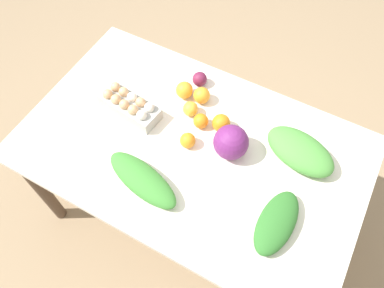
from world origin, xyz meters
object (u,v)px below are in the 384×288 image
cabbage_purple (231,142)px  beet_root (200,79)px  egg_carton (129,105)px  greens_bunch_dandelion (300,151)px  greens_bunch_chard (142,180)px  orange_4 (201,121)px  orange_2 (184,90)px  orange_5 (188,140)px  greens_bunch_scallion (277,222)px  orange_0 (221,123)px  orange_3 (202,95)px  orange_1 (190,109)px

cabbage_purple → beet_root: bearing=-43.1°
egg_carton → beet_root: (-0.19, -0.28, -0.01)m
greens_bunch_dandelion → cabbage_purple: bearing=23.1°
cabbage_purple → beet_root: 0.38m
egg_carton → greens_bunch_chard: 0.36m
egg_carton → orange_4: size_ratio=4.49×
orange_2 → orange_5: orange_2 is taller
orange_4 → orange_5: (0.00, 0.11, -0.00)m
orange_2 → orange_4: 0.18m
beet_root → greens_bunch_scallion: bearing=140.4°
orange_0 → orange_3: 0.17m
orange_2 → orange_4: orange_2 is taller
greens_bunch_chard → beet_root: bearing=-85.2°
greens_bunch_chard → orange_2: 0.47m
orange_4 → beet_root: bearing=-60.8°
cabbage_purple → greens_bunch_dandelion: cabbage_purple is taller
orange_0 → orange_1: orange_0 is taller
greens_bunch_scallion → orange_3: size_ratio=3.65×
greens_bunch_scallion → greens_bunch_chard: greens_bunch_chard is taller
orange_2 → beet_root: bearing=-106.5°
orange_3 → greens_bunch_dandelion: bearing=171.7°
greens_bunch_chard → orange_3: orange_3 is taller
egg_carton → greens_bunch_dandelion: 0.74m
greens_bunch_dandelion → orange_4: (0.42, 0.05, -0.02)m
cabbage_purple → orange_3: cabbage_purple is taller
greens_bunch_chard → beet_root: (0.05, -0.55, -0.00)m
egg_carton → orange_0: bearing=-156.9°
orange_3 → orange_5: size_ratio=1.15×
beet_root → orange_1: 0.17m
orange_2 → orange_5: bearing=122.7°
cabbage_purple → orange_4: cabbage_purple is taller
greens_bunch_chard → orange_3: (-0.01, -0.47, 0.00)m
egg_carton → orange_1: size_ratio=4.45×
cabbage_purple → orange_1: 0.25m
orange_0 → greens_bunch_chard: bearing=68.6°
cabbage_purple → orange_4: size_ratio=2.19×
greens_bunch_dandelion → orange_0: size_ratio=3.80×
greens_bunch_dandelion → orange_5: bearing=20.6°
orange_4 → orange_3: bearing=-63.6°
greens_bunch_chard → orange_3: bearing=-90.9°
greens_bunch_scallion → orange_4: size_ratio=4.19×
greens_bunch_dandelion → orange_4: bearing=6.9°
greens_bunch_chard → egg_carton: bearing=-48.3°
orange_2 → orange_3: (-0.08, -0.01, -0.00)m
orange_3 → orange_2: bearing=7.8°
greens_bunch_dandelion → orange_4: size_ratio=4.51×
egg_carton → orange_4: bearing=-157.8°
beet_root → orange_3: 0.10m
greens_bunch_scallion → orange_5: greens_bunch_scallion is taller
greens_bunch_scallion → cabbage_purple: bearing=-35.9°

